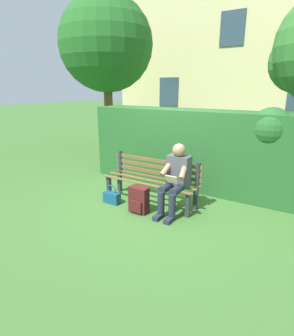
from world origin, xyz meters
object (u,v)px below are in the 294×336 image
(park_bench, at_px, (152,179))
(handbag, at_px, (112,197))
(backpack, at_px, (139,200))
(person_seated, at_px, (175,177))
(tree_far, at_px, (105,47))

(park_bench, xyz_separation_m, handbag, (0.58, 0.47, -0.32))
(backpack, bearing_deg, person_seated, -145.46)
(park_bench, xyz_separation_m, backpack, (-0.05, 0.53, -0.22))
(person_seated, xyz_separation_m, handbag, (1.13, 0.29, -0.50))
(person_seated, bearing_deg, park_bench, -18.09)
(person_seated, bearing_deg, backpack, 34.54)
(park_bench, height_order, person_seated, person_seated)
(handbag, bearing_deg, backpack, 174.89)
(person_seated, xyz_separation_m, tree_far, (4.54, -3.70, 2.72))
(person_seated, xyz_separation_m, backpack, (0.50, 0.35, -0.40))
(backpack, bearing_deg, handbag, -5.11)
(tree_far, bearing_deg, handbag, 130.46)
(park_bench, xyz_separation_m, tree_far, (3.98, -3.52, 2.90))
(park_bench, height_order, backpack, park_bench)
(backpack, bearing_deg, park_bench, -84.33)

